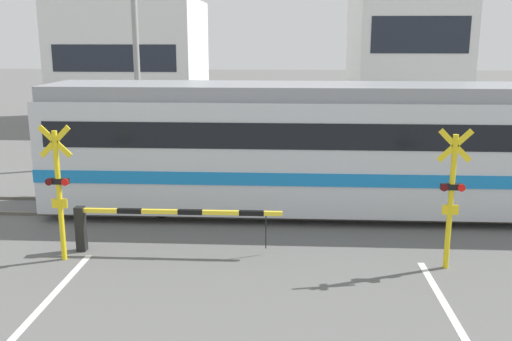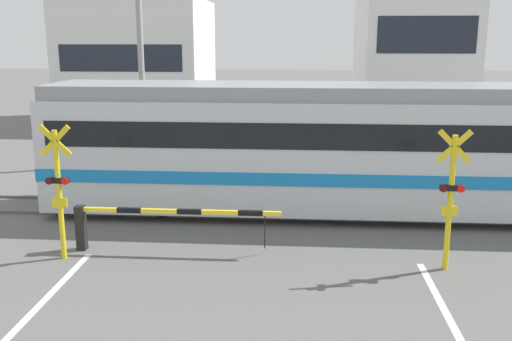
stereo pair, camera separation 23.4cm
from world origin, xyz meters
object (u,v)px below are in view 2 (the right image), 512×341
at_px(commuter_train, 355,146).
at_px(pedestrian, 268,139).
at_px(crossing_signal_right, 451,194).
at_px(crossing_barrier_near, 139,219).
at_px(crossing_signal_left, 59,186).
at_px(crossing_barrier_far, 345,161).

height_order(commuter_train, pedestrian, commuter_train).
height_order(crossing_signal_right, pedestrian, crossing_signal_right).
relative_size(commuter_train, pedestrian, 10.11).
bearing_deg(crossing_barrier_near, crossing_signal_left, -160.83).
bearing_deg(crossing_barrier_far, crossing_signal_right, -77.69).
xyz_separation_m(crossing_barrier_near, pedestrian, (2.33, 9.20, 0.17)).
relative_size(crossing_barrier_near, crossing_signal_left, 1.57).
bearing_deg(crossing_signal_right, commuter_train, 112.63).
height_order(crossing_barrier_near, pedestrian, pedestrian).
bearing_deg(crossing_barrier_near, commuter_train, 32.82).
height_order(crossing_barrier_far, pedestrian, pedestrian).
bearing_deg(crossing_signal_left, crossing_signal_right, 0.00).
distance_m(commuter_train, crossing_signal_right, 4.02).
bearing_deg(crossing_barrier_near, crossing_signal_right, -4.64).
distance_m(crossing_barrier_far, crossing_signal_left, 9.52).
xyz_separation_m(commuter_train, crossing_barrier_near, (-4.93, -3.18, -1.09)).
bearing_deg(crossing_signal_right, crossing_signal_left, 180.00).
relative_size(crossing_barrier_far, pedestrian, 2.83).
bearing_deg(crossing_signal_left, crossing_barrier_near, 19.17).
height_order(crossing_barrier_far, crossing_signal_right, crossing_signal_right).
relative_size(commuter_train, crossing_barrier_far, 3.57).
height_order(crossing_barrier_near, crossing_barrier_far, same).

